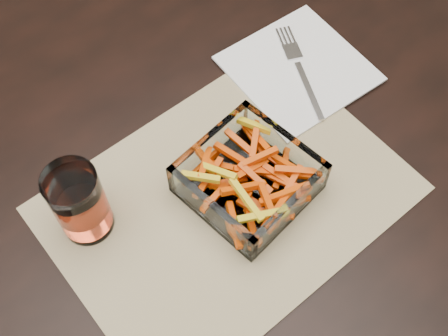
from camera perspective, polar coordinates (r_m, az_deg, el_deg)
The scene contains 6 objects.
dining_table at distance 0.87m, azimuth -1.46°, elevation -0.72°, with size 1.60×0.90×0.75m.
placemat at distance 0.75m, azimuth 0.38°, elevation -3.11°, with size 0.45×0.33×0.00m, color tan.
glass_bowl at distance 0.73m, azimuth 2.48°, elevation -1.23°, with size 0.17×0.17×0.06m.
tumbler at distance 0.70m, azimuth -14.41°, elevation -3.60°, with size 0.07×0.07×0.12m.
napkin at distance 0.87m, azimuth 7.57°, elevation 10.01°, with size 0.19×0.19×0.00m, color white.
fork at distance 0.87m, azimuth 7.66°, elevation 10.04°, with size 0.09×0.18×0.00m.
Camera 1 is at (-0.24, -0.35, 1.42)m, focal length 45.00 mm.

